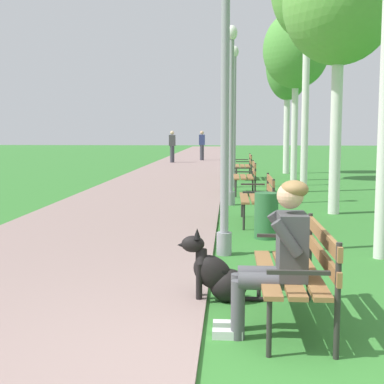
{
  "coord_description": "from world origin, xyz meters",
  "views": [
    {
      "loc": [
        -0.16,
        -3.57,
        1.63
      ],
      "look_at": [
        -0.61,
        2.96,
        0.9
      ],
      "focal_mm": 51.26,
      "sensor_mm": 36.0,
      "label": 1
    }
  ],
  "objects_px": {
    "lamp_post_mid": "(231,113)",
    "pedestrian_distant": "(172,147)",
    "birch_tree_third": "(339,4)",
    "lamp_post_near": "(225,69)",
    "lamp_post_far": "(234,115)",
    "dog_black": "(217,275)",
    "park_bench_mid": "(260,195)",
    "pedestrian_further_distant": "(202,146)",
    "park_bench_far": "(247,174)",
    "park_bench_furthest": "(245,164)",
    "birch_tree_sixth": "(288,66)",
    "litter_bin": "(266,216)",
    "park_bench_near": "(300,265)",
    "birch_tree_fifth": "(296,51)",
    "person_seated_on_near_bench": "(278,252)"
  },
  "relations": [
    {
      "from": "lamp_post_mid",
      "to": "pedestrian_distant",
      "type": "bearing_deg",
      "value": 100.6
    },
    {
      "from": "birch_tree_third",
      "to": "pedestrian_distant",
      "type": "xyz_separation_m",
      "value": [
        -4.99,
        16.9,
        -3.2
      ]
    },
    {
      "from": "lamp_post_near",
      "to": "birch_tree_third",
      "type": "bearing_deg",
      "value": 60.65
    },
    {
      "from": "lamp_post_far",
      "to": "dog_black",
      "type": "bearing_deg",
      "value": -91.19
    },
    {
      "from": "park_bench_mid",
      "to": "pedestrian_further_distant",
      "type": "distance_m",
      "value": 20.57
    },
    {
      "from": "park_bench_far",
      "to": "park_bench_furthest",
      "type": "relative_size",
      "value": 1.0
    },
    {
      "from": "park_bench_far",
      "to": "birch_tree_sixth",
      "type": "relative_size",
      "value": 0.27
    },
    {
      "from": "park_bench_mid",
      "to": "pedestrian_further_distant",
      "type": "bearing_deg",
      "value": 95.75
    },
    {
      "from": "birch_tree_third",
      "to": "lamp_post_mid",
      "type": "bearing_deg",
      "value": 150.66
    },
    {
      "from": "lamp_post_far",
      "to": "birch_tree_sixth",
      "type": "distance_m",
      "value": 6.09
    },
    {
      "from": "park_bench_mid",
      "to": "lamp_post_far",
      "type": "relative_size",
      "value": 0.37
    },
    {
      "from": "birch_tree_third",
      "to": "park_bench_far",
      "type": "bearing_deg",
      "value": 115.98
    },
    {
      "from": "litter_bin",
      "to": "pedestrian_distant",
      "type": "relative_size",
      "value": 0.42
    },
    {
      "from": "park_bench_near",
      "to": "birch_tree_fifth",
      "type": "xyz_separation_m",
      "value": [
        1.54,
        13.86,
        3.72
      ]
    },
    {
      "from": "park_bench_far",
      "to": "lamp_post_near",
      "type": "distance_m",
      "value": 7.36
    },
    {
      "from": "dog_black",
      "to": "park_bench_furthest",
      "type": "bearing_deg",
      "value": 87.31
    },
    {
      "from": "lamp_post_near",
      "to": "pedestrian_further_distant",
      "type": "distance_m",
      "value": 23.1
    },
    {
      "from": "birch_tree_third",
      "to": "person_seated_on_near_bench",
      "type": "bearing_deg",
      "value": -104.21
    },
    {
      "from": "birch_tree_fifth",
      "to": "litter_bin",
      "type": "distance_m",
      "value": 10.94
    },
    {
      "from": "birch_tree_third",
      "to": "litter_bin",
      "type": "bearing_deg",
      "value": -119.79
    },
    {
      "from": "dog_black",
      "to": "litter_bin",
      "type": "xyz_separation_m",
      "value": [
        0.67,
        3.17,
        0.09
      ]
    },
    {
      "from": "park_bench_near",
      "to": "dog_black",
      "type": "height_order",
      "value": "park_bench_near"
    },
    {
      "from": "park_bench_far",
      "to": "lamp_post_far",
      "type": "bearing_deg",
      "value": 100.8
    },
    {
      "from": "birch_tree_sixth",
      "to": "pedestrian_further_distant",
      "type": "relative_size",
      "value": 3.31
    },
    {
      "from": "park_bench_near",
      "to": "lamp_post_mid",
      "type": "bearing_deg",
      "value": 94.29
    },
    {
      "from": "park_bench_far",
      "to": "lamp_post_mid",
      "type": "distance_m",
      "value": 2.67
    },
    {
      "from": "litter_bin",
      "to": "pedestrian_further_distant",
      "type": "bearing_deg",
      "value": 95.45
    },
    {
      "from": "lamp_post_mid",
      "to": "pedestrian_further_distant",
      "type": "bearing_deg",
      "value": 94.9
    },
    {
      "from": "park_bench_mid",
      "to": "park_bench_near",
      "type": "bearing_deg",
      "value": -89.43
    },
    {
      "from": "park_bench_furthest",
      "to": "birch_tree_fifth",
      "type": "relative_size",
      "value": 0.27
    },
    {
      "from": "birch_tree_fifth",
      "to": "pedestrian_further_distant",
      "type": "relative_size",
      "value": 3.34
    },
    {
      "from": "park_bench_furthest",
      "to": "birch_tree_third",
      "type": "height_order",
      "value": "birch_tree_third"
    },
    {
      "from": "park_bench_far",
      "to": "birch_tree_fifth",
      "type": "xyz_separation_m",
      "value": [
        1.68,
        4.17,
        3.72
      ]
    },
    {
      "from": "lamp_post_far",
      "to": "litter_bin",
      "type": "xyz_separation_m",
      "value": [
        0.44,
        -7.69,
        -1.74
      ]
    },
    {
      "from": "park_bench_far",
      "to": "lamp_post_near",
      "type": "bearing_deg",
      "value": -94.18
    },
    {
      "from": "pedestrian_distant",
      "to": "pedestrian_further_distant",
      "type": "bearing_deg",
      "value": 58.86
    },
    {
      "from": "person_seated_on_near_bench",
      "to": "birch_tree_third",
      "type": "bearing_deg",
      "value": 75.79
    },
    {
      "from": "lamp_post_mid",
      "to": "birch_tree_third",
      "type": "xyz_separation_m",
      "value": [
        2.04,
        -1.15,
        2.02
      ]
    },
    {
      "from": "park_bench_mid",
      "to": "birch_tree_third",
      "type": "relative_size",
      "value": 0.29
    },
    {
      "from": "birch_tree_sixth",
      "to": "dog_black",
      "type": "bearing_deg",
      "value": -98.02
    },
    {
      "from": "pedestrian_distant",
      "to": "person_seated_on_near_bench",
      "type": "bearing_deg",
      "value": -82.01
    },
    {
      "from": "park_bench_furthest",
      "to": "park_bench_far",
      "type": "bearing_deg",
      "value": -90.99
    },
    {
      "from": "pedestrian_distant",
      "to": "birch_tree_third",
      "type": "bearing_deg",
      "value": -73.56
    },
    {
      "from": "lamp_post_near",
      "to": "pedestrian_distant",
      "type": "height_order",
      "value": "lamp_post_near"
    },
    {
      "from": "person_seated_on_near_bench",
      "to": "birch_tree_third",
      "type": "xyz_separation_m",
      "value": [
        1.68,
        6.64,
        3.36
      ]
    },
    {
      "from": "pedestrian_distant",
      "to": "pedestrian_further_distant",
      "type": "height_order",
      "value": "same"
    },
    {
      "from": "lamp_post_mid",
      "to": "birch_tree_fifth",
      "type": "bearing_deg",
      "value": 71.61
    },
    {
      "from": "park_bench_mid",
      "to": "birch_tree_fifth",
      "type": "relative_size",
      "value": 0.27
    },
    {
      "from": "birch_tree_third",
      "to": "birch_tree_fifth",
      "type": "distance_m",
      "value": 7.48
    },
    {
      "from": "dog_black",
      "to": "lamp_post_mid",
      "type": "distance_m",
      "value": 7.16
    }
  ]
}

